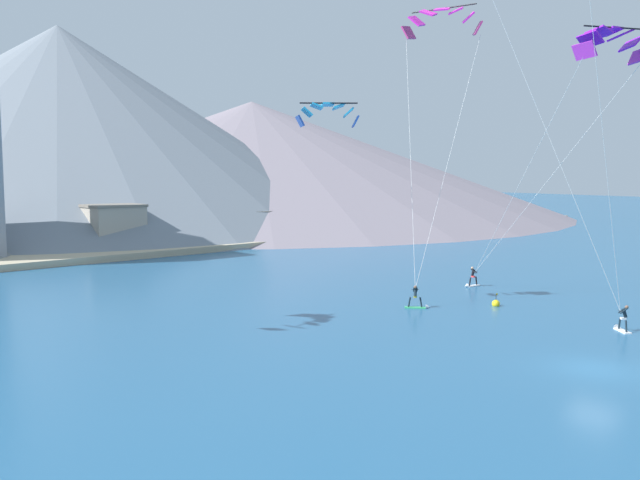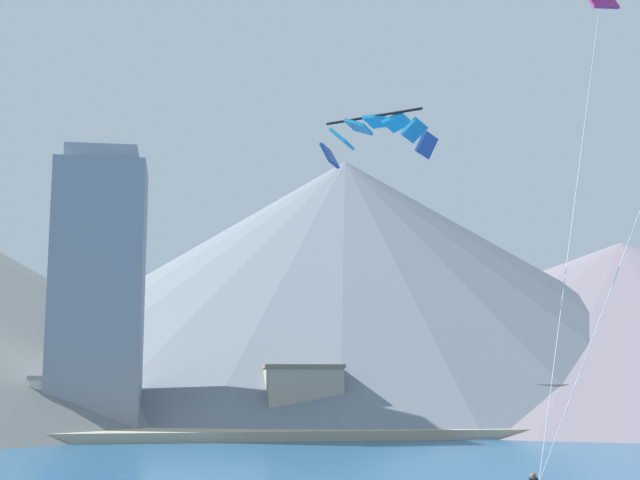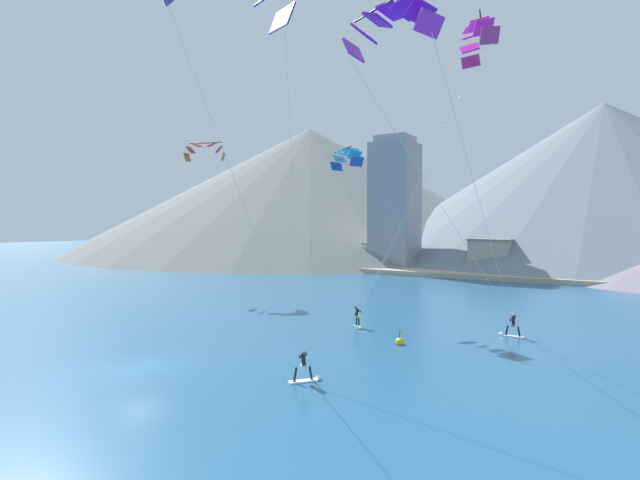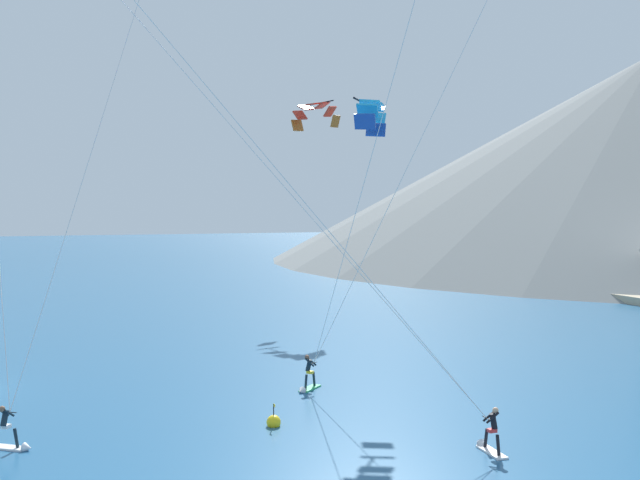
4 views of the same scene
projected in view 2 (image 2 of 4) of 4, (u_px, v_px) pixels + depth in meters
The scene contains 8 objects.
parafoil_kite_distant_high_outer at pixel (377, 133), 33.45m from camera, with size 4.24×3.34×1.70m.
shoreline_strip at pixel (257, 433), 67.01m from camera, with size 180.00×10.00×0.70m, color tan.
shore_building_harbour_front at pixel (569, 407), 75.36m from camera, with size 7.77×5.01×3.90m.
shore_building_promenade_mid at pixel (303, 399), 70.94m from camera, with size 6.11×5.11×5.48m.
shore_building_quay_west at pixel (77, 406), 68.00m from camera, with size 6.85×4.53×4.59m.
highrise_tower at pixel (98, 293), 70.57m from camera, with size 7.00×7.00×22.59m.
mountain_peak_west_ridge at pixel (346, 284), 119.09m from camera, with size 107.20×107.20×33.61m.
mountain_peak_central_summit at pixel (626, 325), 121.64m from camera, with size 126.65×126.65×22.94m.
Camera 2 is at (-6.12, -11.12, 4.52)m, focal length 50.00 mm.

